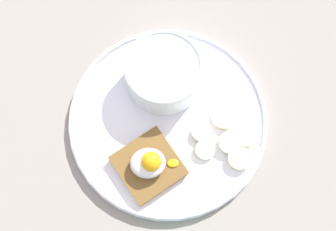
{
  "coord_description": "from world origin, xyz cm",
  "views": [
    {
      "loc": [
        -2.02,
        -19.72,
        68.58
      ],
      "look_at": [
        0.0,
        0.0,
        5.0
      ],
      "focal_mm": 50.0,
      "sensor_mm": 36.0,
      "label": 1
    }
  ],
  "objects_px": {
    "poached_egg": "(149,163)",
    "banana_slice_right": "(223,118)",
    "oatmeal_bowl": "(163,73)",
    "banana_slice_inner": "(201,132)",
    "banana_slice_outer": "(246,136)",
    "banana_slice_front": "(230,143)",
    "banana_slice_back": "(239,158)",
    "banana_slice_left": "(205,150)",
    "toast_slice": "(148,166)"
  },
  "relations": [
    {
      "from": "banana_slice_left",
      "to": "toast_slice",
      "type": "bearing_deg",
      "value": -169.49
    },
    {
      "from": "oatmeal_bowl",
      "to": "banana_slice_inner",
      "type": "bearing_deg",
      "value": -61.46
    },
    {
      "from": "banana_slice_front",
      "to": "banana_slice_right",
      "type": "bearing_deg",
      "value": 96.81
    },
    {
      "from": "banana_slice_front",
      "to": "banana_slice_outer",
      "type": "relative_size",
      "value": 0.88
    },
    {
      "from": "poached_egg",
      "to": "banana_slice_outer",
      "type": "bearing_deg",
      "value": 11.82
    },
    {
      "from": "poached_egg",
      "to": "banana_slice_outer",
      "type": "relative_size",
      "value": 1.47
    },
    {
      "from": "banana_slice_front",
      "to": "banana_slice_inner",
      "type": "distance_m",
      "value": 0.04
    },
    {
      "from": "banana_slice_outer",
      "to": "banana_slice_front",
      "type": "bearing_deg",
      "value": -162.22
    },
    {
      "from": "banana_slice_front",
      "to": "banana_slice_outer",
      "type": "bearing_deg",
      "value": 17.78
    },
    {
      "from": "banana_slice_right",
      "to": "banana_slice_inner",
      "type": "distance_m",
      "value": 0.04
    },
    {
      "from": "banana_slice_left",
      "to": "banana_slice_inner",
      "type": "bearing_deg",
      "value": 93.76
    },
    {
      "from": "oatmeal_bowl",
      "to": "banana_slice_back",
      "type": "height_order",
      "value": "oatmeal_bowl"
    },
    {
      "from": "banana_slice_right",
      "to": "banana_slice_back",
      "type": "bearing_deg",
      "value": -76.04
    },
    {
      "from": "banana_slice_front",
      "to": "banana_slice_outer",
      "type": "distance_m",
      "value": 0.03
    },
    {
      "from": "oatmeal_bowl",
      "to": "poached_egg",
      "type": "height_order",
      "value": "oatmeal_bowl"
    },
    {
      "from": "banana_slice_inner",
      "to": "banana_slice_front",
      "type": "bearing_deg",
      "value": -27.68
    },
    {
      "from": "banana_slice_front",
      "to": "banana_slice_right",
      "type": "xyz_separation_m",
      "value": [
        -0.0,
        0.04,
        -0.0
      ]
    },
    {
      "from": "banana_slice_right",
      "to": "oatmeal_bowl",
      "type": "bearing_deg",
      "value": 139.5
    },
    {
      "from": "toast_slice",
      "to": "poached_egg",
      "type": "distance_m",
      "value": 0.02
    },
    {
      "from": "oatmeal_bowl",
      "to": "banana_slice_left",
      "type": "relative_size",
      "value": 2.75
    },
    {
      "from": "toast_slice",
      "to": "poached_egg",
      "type": "relative_size",
      "value": 1.7
    },
    {
      "from": "poached_egg",
      "to": "banana_slice_front",
      "type": "relative_size",
      "value": 1.67
    },
    {
      "from": "banana_slice_front",
      "to": "banana_slice_outer",
      "type": "xyz_separation_m",
      "value": [
        0.03,
        0.01,
        -0.0
      ]
    },
    {
      "from": "oatmeal_bowl",
      "to": "banana_slice_front",
      "type": "xyz_separation_m",
      "value": [
        0.09,
        -0.11,
        -0.02
      ]
    },
    {
      "from": "toast_slice",
      "to": "banana_slice_back",
      "type": "distance_m",
      "value": 0.13
    },
    {
      "from": "oatmeal_bowl",
      "to": "toast_slice",
      "type": "bearing_deg",
      "value": -104.46
    },
    {
      "from": "toast_slice",
      "to": "banana_slice_inner",
      "type": "xyz_separation_m",
      "value": [
        0.08,
        0.04,
        -0.0
      ]
    },
    {
      "from": "banana_slice_left",
      "to": "banana_slice_right",
      "type": "xyz_separation_m",
      "value": [
        0.03,
        0.04,
        0.0
      ]
    },
    {
      "from": "banana_slice_back",
      "to": "banana_slice_outer",
      "type": "bearing_deg",
      "value": 65.38
    },
    {
      "from": "banana_slice_back",
      "to": "oatmeal_bowl",
      "type": "bearing_deg",
      "value": 126.31
    },
    {
      "from": "banana_slice_right",
      "to": "banana_slice_front",
      "type": "bearing_deg",
      "value": -83.19
    },
    {
      "from": "banana_slice_right",
      "to": "banana_slice_inner",
      "type": "relative_size",
      "value": 1.1
    },
    {
      "from": "banana_slice_left",
      "to": "banana_slice_outer",
      "type": "distance_m",
      "value": 0.06
    },
    {
      "from": "toast_slice",
      "to": "poached_egg",
      "type": "bearing_deg",
      "value": -2.58
    },
    {
      "from": "banana_slice_inner",
      "to": "banana_slice_outer",
      "type": "distance_m",
      "value": 0.06
    },
    {
      "from": "banana_slice_back",
      "to": "banana_slice_left",
      "type": "bearing_deg",
      "value": 159.43
    },
    {
      "from": "oatmeal_bowl",
      "to": "banana_slice_inner",
      "type": "distance_m",
      "value": 0.1
    },
    {
      "from": "banana_slice_inner",
      "to": "banana_slice_outer",
      "type": "height_order",
      "value": "same"
    },
    {
      "from": "banana_slice_back",
      "to": "banana_slice_outer",
      "type": "distance_m",
      "value": 0.04
    },
    {
      "from": "toast_slice",
      "to": "banana_slice_outer",
      "type": "height_order",
      "value": "toast_slice"
    },
    {
      "from": "banana_slice_back",
      "to": "banana_slice_right",
      "type": "bearing_deg",
      "value": 103.96
    },
    {
      "from": "poached_egg",
      "to": "banana_slice_right",
      "type": "relative_size",
      "value": 1.61
    },
    {
      "from": "oatmeal_bowl",
      "to": "toast_slice",
      "type": "relative_size",
      "value": 1.01
    },
    {
      "from": "toast_slice",
      "to": "poached_egg",
      "type": "xyz_separation_m",
      "value": [
        0.0,
        -0.0,
        0.02
      ]
    },
    {
      "from": "oatmeal_bowl",
      "to": "banana_slice_front",
      "type": "height_order",
      "value": "oatmeal_bowl"
    },
    {
      "from": "banana_slice_right",
      "to": "banana_slice_outer",
      "type": "height_order",
      "value": "banana_slice_right"
    },
    {
      "from": "oatmeal_bowl",
      "to": "banana_slice_back",
      "type": "bearing_deg",
      "value": -53.69
    },
    {
      "from": "toast_slice",
      "to": "banana_slice_inner",
      "type": "height_order",
      "value": "toast_slice"
    },
    {
      "from": "oatmeal_bowl",
      "to": "poached_egg",
      "type": "xyz_separation_m",
      "value": [
        -0.03,
        -0.13,
        -0.0
      ]
    },
    {
      "from": "oatmeal_bowl",
      "to": "banana_slice_inner",
      "type": "relative_size",
      "value": 3.02
    }
  ]
}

